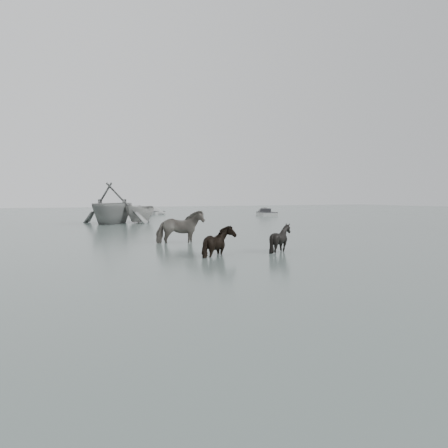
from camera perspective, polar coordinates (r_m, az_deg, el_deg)
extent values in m
plane|color=#55655D|center=(17.60, 4.56, -3.15)|extent=(140.00, 140.00, 0.00)
imported|color=black|center=(19.51, -5.78, 0.11)|extent=(2.22, 1.29, 1.76)
imported|color=black|center=(15.28, -0.57, -1.50)|extent=(1.71, 1.80, 1.42)
imported|color=black|center=(16.48, 7.38, -1.39)|extent=(1.38, 1.28, 1.29)
imported|color=gray|center=(34.41, -14.38, 2.78)|extent=(7.96, 8.12, 3.25)
imported|color=#A1A09D|center=(35.45, -10.90, 1.48)|extent=(3.76, 4.03, 1.55)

